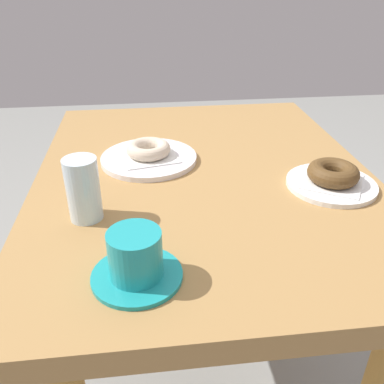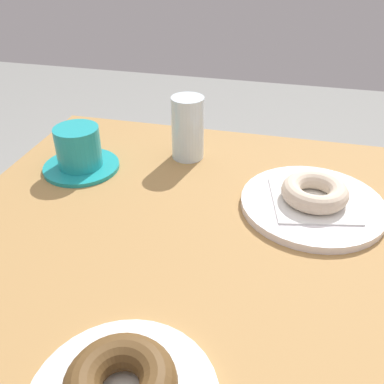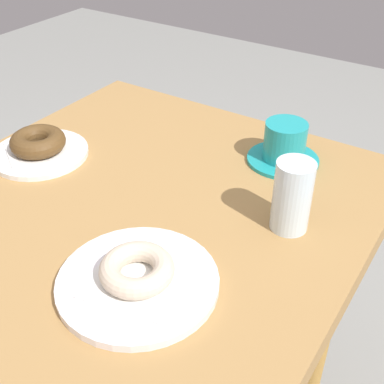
# 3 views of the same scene
# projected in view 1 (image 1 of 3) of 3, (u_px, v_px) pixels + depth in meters

# --- Properties ---
(ground_plane) EXTENTS (6.00, 6.00, 0.00)m
(ground_plane) POSITION_uv_depth(u_px,v_px,m) (201.00, 379.00, 1.33)
(ground_plane) COLOR gray
(table) EXTENTS (0.98, 0.77, 0.75)m
(table) POSITION_uv_depth(u_px,v_px,m) (203.00, 212.00, 1.02)
(table) COLOR #A27844
(table) RESTS_ON ground_plane
(plate_sugar_ring) EXTENTS (0.23, 0.23, 0.01)m
(plate_sugar_ring) POSITION_uv_depth(u_px,v_px,m) (149.00, 158.00, 1.01)
(plate_sugar_ring) COLOR white
(plate_sugar_ring) RESTS_ON table
(napkin_sugar_ring) EXTENTS (0.15, 0.15, 0.00)m
(napkin_sugar_ring) POSITION_uv_depth(u_px,v_px,m) (149.00, 155.00, 1.01)
(napkin_sugar_ring) COLOR white
(napkin_sugar_ring) RESTS_ON plate_sugar_ring
(donut_sugar_ring) EXTENTS (0.11, 0.11, 0.03)m
(donut_sugar_ring) POSITION_uv_depth(u_px,v_px,m) (148.00, 149.00, 1.00)
(donut_sugar_ring) COLOR beige
(donut_sugar_ring) RESTS_ON napkin_sugar_ring
(plate_chocolate_ring) EXTENTS (0.19, 0.19, 0.01)m
(plate_chocolate_ring) POSITION_uv_depth(u_px,v_px,m) (331.00, 184.00, 0.90)
(plate_chocolate_ring) COLOR white
(plate_chocolate_ring) RESTS_ON table
(napkin_chocolate_ring) EXTENTS (0.17, 0.17, 0.00)m
(napkin_chocolate_ring) POSITION_uv_depth(u_px,v_px,m) (332.00, 181.00, 0.89)
(napkin_chocolate_ring) COLOR white
(napkin_chocolate_ring) RESTS_ON plate_chocolate_ring
(donut_chocolate_ring) EXTENTS (0.11, 0.11, 0.04)m
(donut_chocolate_ring) POSITION_uv_depth(u_px,v_px,m) (333.00, 173.00, 0.88)
(donut_chocolate_ring) COLOR #543A1C
(donut_chocolate_ring) RESTS_ON napkin_chocolate_ring
(water_glass) EXTENTS (0.06, 0.06, 0.12)m
(water_glass) POSITION_uv_depth(u_px,v_px,m) (83.00, 189.00, 0.76)
(water_glass) COLOR silver
(water_glass) RESTS_ON table
(coffee_cup) EXTENTS (0.14, 0.14, 0.08)m
(coffee_cup) POSITION_uv_depth(u_px,v_px,m) (136.00, 259.00, 0.62)
(coffee_cup) COLOR teal
(coffee_cup) RESTS_ON table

